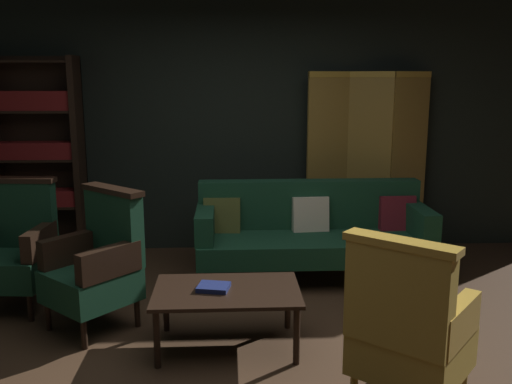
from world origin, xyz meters
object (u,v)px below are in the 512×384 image
coffee_table (227,296)px  armchair_gilt_accent (408,329)px  armchair_wing_left (98,263)px  armchair_wing_right (15,248)px  velvet_couch (311,229)px  book_navy_cloth (214,287)px  bookshelf (38,155)px  folding_screen (368,161)px

coffee_table → armchair_gilt_accent: (0.99, -0.81, 0.12)m
armchair_gilt_accent → armchair_wing_left: size_ratio=1.00×
armchair_gilt_accent → armchair_wing_right: bearing=149.2°
velvet_couch → book_navy_cloth: (-0.88, -1.37, -0.02)m
bookshelf → velvet_couch: size_ratio=0.97×
armchair_wing_left → book_navy_cloth: armchair_wing_left is taller
velvet_couch → armchair_wing_left: (-1.74, -0.98, 0.04)m
coffee_table → book_navy_cloth: size_ratio=4.77×
velvet_couch → armchair_gilt_accent: bearing=-84.6°
folding_screen → velvet_couch: bearing=-133.4°
book_navy_cloth → bookshelf: bearing=130.9°
velvet_couch → coffee_table: (-0.79, -1.37, -0.08)m
book_navy_cloth → coffee_table: bearing=-0.9°
armchair_gilt_accent → book_navy_cloth: (-1.08, 0.81, -0.05)m
coffee_table → armchair_wing_right: (-1.71, 0.80, 0.12)m
velvet_couch → armchair_wing_right: (-2.50, -0.57, 0.04)m
velvet_couch → armchair_gilt_accent: 2.19m
velvet_couch → armchair_gilt_accent: armchair_gilt_accent is taller
armchair_wing_left → armchair_wing_right: (-0.76, 0.42, 0.00)m
armchair_gilt_accent → armchair_wing_left: (-1.95, 1.20, 0.00)m
armchair_gilt_accent → armchair_wing_right: size_ratio=1.00×
armchair_wing_right → book_navy_cloth: size_ratio=4.96×
book_navy_cloth → folding_screen: bearing=53.2°
bookshelf → folding_screen: bearing=-0.1°
coffee_table → armchair_wing_right: armchair_wing_right is taller
velvet_couch → armchair_wing_left: armchair_wing_left is taller
armchair_wing_left → folding_screen: bearing=35.2°
coffee_table → folding_screen: bearing=54.8°
velvet_couch → armchair_gilt_accent: size_ratio=2.04×
bookshelf → armchair_wing_left: bearing=-61.0°
velvet_couch → armchair_wing_right: 2.56m
armchair_wing_right → book_navy_cloth: (1.62, -0.80, -0.05)m
armchair_wing_right → book_navy_cloth: armchair_wing_right is taller
bookshelf → armchair_wing_right: bearing=-81.2°
folding_screen → book_navy_cloth: (-1.57, -2.10, -0.55)m
bookshelf → armchair_wing_left: bookshelf is taller
folding_screen → armchair_wing_right: folding_screen is taller
coffee_table → armchair_wing_right: size_ratio=0.96×
armchair_gilt_accent → armchair_wing_left: same height
coffee_table → armchair_gilt_accent: size_ratio=0.96×
armchair_wing_left → book_navy_cloth: (0.87, -0.38, -0.05)m
velvet_couch → armchair_gilt_accent: (0.21, -2.18, 0.04)m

